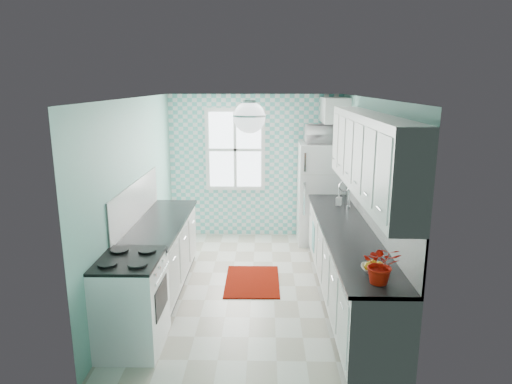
{
  "coord_description": "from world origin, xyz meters",
  "views": [
    {
      "loc": [
        0.17,
        -5.72,
        2.68
      ],
      "look_at": [
        0.05,
        0.25,
        1.25
      ],
      "focal_mm": 32.0,
      "sensor_mm": 36.0,
      "label": 1
    }
  ],
  "objects_px": {
    "ceiling_light": "(249,117)",
    "microwave": "(322,134)",
    "fridge": "(320,193)",
    "stove": "(131,301)",
    "potted_plant": "(381,264)",
    "sink": "(338,209)",
    "fruit_bowl": "(374,269)"
  },
  "relations": [
    {
      "from": "stove",
      "to": "microwave",
      "type": "xyz_separation_m",
      "value": [
        2.31,
        3.28,
        1.36
      ]
    },
    {
      "from": "microwave",
      "to": "sink",
      "type": "bearing_deg",
      "value": 92.11
    },
    {
      "from": "ceiling_light",
      "to": "potted_plant",
      "type": "height_order",
      "value": "ceiling_light"
    },
    {
      "from": "ceiling_light",
      "to": "stove",
      "type": "bearing_deg",
      "value": -151.3
    },
    {
      "from": "sink",
      "to": "fridge",
      "type": "bearing_deg",
      "value": 95.96
    },
    {
      "from": "ceiling_light",
      "to": "sink",
      "type": "distance_m",
      "value": 2.27
    },
    {
      "from": "fridge",
      "to": "microwave",
      "type": "bearing_deg",
      "value": 55.27
    },
    {
      "from": "fruit_bowl",
      "to": "microwave",
      "type": "xyz_separation_m",
      "value": [
        -0.09,
        3.51,
        0.89
      ]
    },
    {
      "from": "ceiling_light",
      "to": "sink",
      "type": "relative_size",
      "value": 0.66
    },
    {
      "from": "fridge",
      "to": "potted_plant",
      "type": "distance_m",
      "value": 3.77
    },
    {
      "from": "microwave",
      "to": "potted_plant",
      "type": "bearing_deg",
      "value": 89.29
    },
    {
      "from": "stove",
      "to": "sink",
      "type": "xyz_separation_m",
      "value": [
        2.4,
        1.99,
        0.44
      ]
    },
    {
      "from": "sink",
      "to": "stove",
      "type": "bearing_deg",
      "value": -138.59
    },
    {
      "from": "ceiling_light",
      "to": "microwave",
      "type": "relative_size",
      "value": 0.64
    },
    {
      "from": "fridge",
      "to": "microwave",
      "type": "distance_m",
      "value": 1.01
    },
    {
      "from": "potted_plant",
      "to": "fruit_bowl",
      "type": "bearing_deg",
      "value": 90.0
    },
    {
      "from": "ceiling_light",
      "to": "microwave",
      "type": "distance_m",
      "value": 2.89
    },
    {
      "from": "fridge",
      "to": "fruit_bowl",
      "type": "xyz_separation_m",
      "value": [
        0.09,
        -3.51,
        0.11
      ]
    },
    {
      "from": "ceiling_light",
      "to": "potted_plant",
      "type": "relative_size",
      "value": 0.97
    },
    {
      "from": "potted_plant",
      "to": "microwave",
      "type": "relative_size",
      "value": 0.67
    },
    {
      "from": "ceiling_light",
      "to": "microwave",
      "type": "height_order",
      "value": "ceiling_light"
    },
    {
      "from": "stove",
      "to": "fruit_bowl",
      "type": "bearing_deg",
      "value": -3.83
    },
    {
      "from": "ceiling_light",
      "to": "sink",
      "type": "height_order",
      "value": "ceiling_light"
    },
    {
      "from": "fridge",
      "to": "stove",
      "type": "xyz_separation_m",
      "value": [
        -2.31,
        -3.28,
        -0.36
      ]
    },
    {
      "from": "stove",
      "to": "fridge",
      "type": "bearing_deg",
      "value": 56.58
    },
    {
      "from": "stove",
      "to": "sink",
      "type": "relative_size",
      "value": 1.79
    },
    {
      "from": "fridge",
      "to": "sink",
      "type": "height_order",
      "value": "fridge"
    },
    {
      "from": "stove",
      "to": "fruit_bowl",
      "type": "relative_size",
      "value": 3.97
    },
    {
      "from": "stove",
      "to": "microwave",
      "type": "bearing_deg",
      "value": 56.58
    },
    {
      "from": "fruit_bowl",
      "to": "microwave",
      "type": "height_order",
      "value": "microwave"
    },
    {
      "from": "sink",
      "to": "potted_plant",
      "type": "relative_size",
      "value": 1.47
    },
    {
      "from": "fridge",
      "to": "microwave",
      "type": "height_order",
      "value": "microwave"
    }
  ]
}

